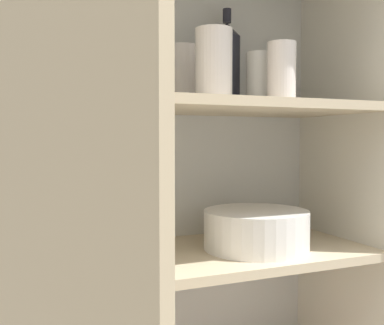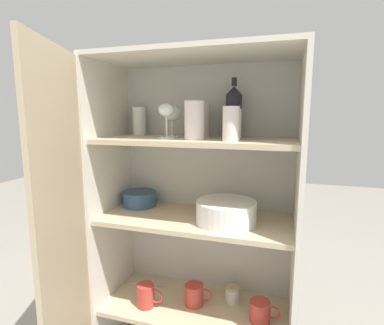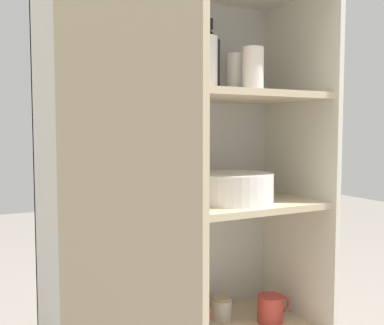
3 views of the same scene
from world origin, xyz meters
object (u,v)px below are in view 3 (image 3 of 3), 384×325
Objects in this scene: plate_stack_white at (234,188)px; mixing_bowl_large at (83,196)px; wine_bottle at (210,62)px; storage_jar at (221,308)px.

mixing_bowl_large is (-0.44, 0.10, -0.01)m from plate_stack_white.
storage_jar is at bearing -64.55° from wine_bottle.
wine_bottle is 1.03× the size of plate_stack_white.
storage_jar is at bearing 79.36° from plate_stack_white.
plate_stack_white is 1.53× the size of mixing_bowl_large.
plate_stack_white is at bearing -100.64° from storage_jar.
wine_bottle is 3.37× the size of storage_jar.
wine_bottle reaches higher than plate_stack_white.
wine_bottle is at bearing 91.28° from plate_stack_white.
wine_bottle is at bearing 5.69° from mixing_bowl_large.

